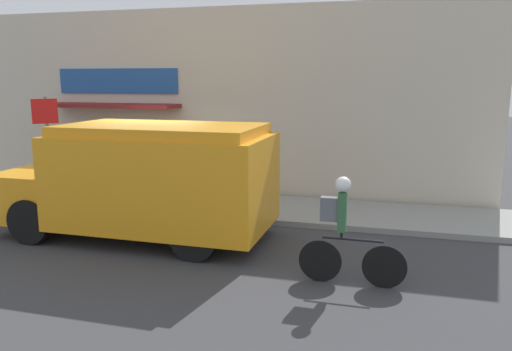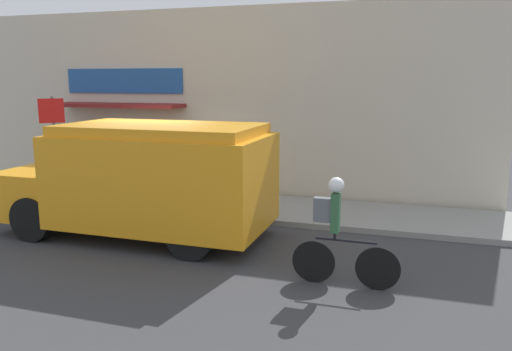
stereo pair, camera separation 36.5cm
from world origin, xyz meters
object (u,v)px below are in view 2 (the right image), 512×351
(stop_sign_post, at_px, (54,130))
(trash_bin, at_px, (175,174))
(school_bus, at_px, (146,179))
(cyclist, at_px, (338,232))

(stop_sign_post, relative_size, trash_bin, 2.59)
(school_bus, relative_size, trash_bin, 5.56)
(stop_sign_post, bearing_deg, trash_bin, 22.72)
(cyclist, bearing_deg, trash_bin, 137.85)
(cyclist, relative_size, trash_bin, 1.71)
(school_bus, relative_size, stop_sign_post, 2.14)
(stop_sign_post, bearing_deg, school_bus, -28.38)
(trash_bin, bearing_deg, stop_sign_post, -157.28)
(cyclist, height_order, stop_sign_post, stop_sign_post)
(cyclist, relative_size, stop_sign_post, 0.66)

